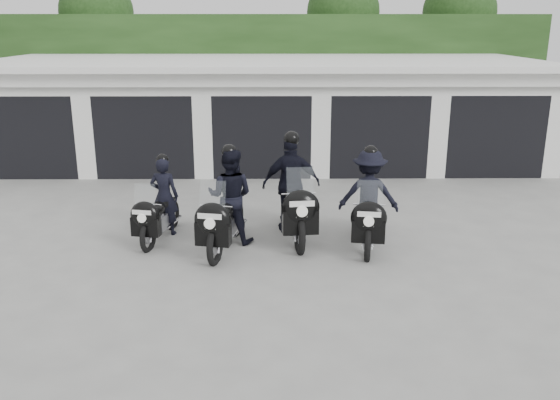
{
  "coord_description": "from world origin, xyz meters",
  "views": [
    {
      "loc": [
        0.33,
        -9.93,
        4.0
      ],
      "look_at": [
        0.42,
        -0.08,
        1.05
      ],
      "focal_mm": 38.0,
      "sensor_mm": 36.0,
      "label": 1
    }
  ],
  "objects_px": {
    "police_bike_a": "(160,206)",
    "police_bike_b": "(227,203)",
    "police_bike_d": "(369,201)",
    "police_bike_c": "(293,191)"
  },
  "relations": [
    {
      "from": "police_bike_a",
      "to": "police_bike_b",
      "type": "relative_size",
      "value": 0.86
    },
    {
      "from": "police_bike_a",
      "to": "police_bike_b",
      "type": "bearing_deg",
      "value": -5.76
    },
    {
      "from": "police_bike_a",
      "to": "police_bike_c",
      "type": "distance_m",
      "value": 2.56
    },
    {
      "from": "police_bike_b",
      "to": "police_bike_c",
      "type": "bearing_deg",
      "value": 36.63
    },
    {
      "from": "police_bike_a",
      "to": "police_bike_d",
      "type": "distance_m",
      "value": 3.97
    },
    {
      "from": "police_bike_d",
      "to": "police_bike_c",
      "type": "bearing_deg",
      "value": 171.89
    },
    {
      "from": "police_bike_a",
      "to": "police_bike_b",
      "type": "distance_m",
      "value": 1.39
    },
    {
      "from": "police_bike_a",
      "to": "police_bike_b",
      "type": "xyz_separation_m",
      "value": [
        1.33,
        -0.39,
        0.16
      ]
    },
    {
      "from": "police_bike_c",
      "to": "police_bike_a",
      "type": "bearing_deg",
      "value": 178.18
    },
    {
      "from": "police_bike_c",
      "to": "police_bike_d",
      "type": "relative_size",
      "value": 1.11
    }
  ]
}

